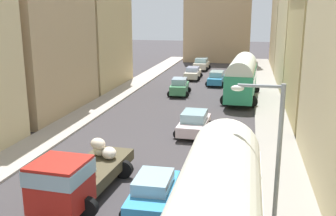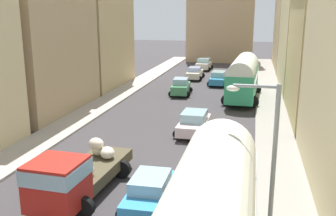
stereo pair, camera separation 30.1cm
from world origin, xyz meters
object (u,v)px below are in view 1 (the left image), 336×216
Objects in this scene: car_4 at (194,123)px; streetlamp_near at (271,150)px; parked_bus_1 at (242,76)px; car_5 at (217,78)px; car_1 at (193,73)px; car_3 at (154,192)px; cargo_truck_0 at (77,175)px; car_2 at (201,64)px; car_0 at (179,87)px.

car_4 is 13.17m from streetlamp_near.
car_5 is (-2.91, 6.94, -1.45)m from parked_bus_1.
parked_bus_1 reaches higher than car_1.
car_5 reaches higher than car_3.
cargo_truck_0 is 40.15m from car_2.
car_2 reaches higher than car_5.
streetlamp_near is at bearing -19.14° from car_3.
car_2 is 29.70m from car_4.
parked_bus_1 is 2.53× the size of car_0.
streetlamp_near reaches higher than car_3.
car_0 is 0.98× the size of car_2.
car_0 is at bearing 104.82° from car_4.
car_0 is at bearing -116.76° from car_5.
car_3 is (-2.99, -22.04, -1.47)m from parked_bus_1.
parked_bus_1 reaches higher than cargo_truck_0.
streetlamp_near reaches higher than cargo_truck_0.
streetlamp_near is at bearing -79.79° from car_2.
car_1 is at bearing 98.64° from car_4.
car_5 is (3.13, 6.21, -0.05)m from car_0.
car_3 reaches higher than car_1.
car_4 is (-2.81, -11.45, -1.46)m from parked_bus_1.
car_5 is (3.11, -11.12, -0.05)m from car_2.
cargo_truck_0 is at bearing -90.82° from car_0.
car_3 is (3.03, -40.11, -0.07)m from car_2.
parked_bus_1 is 11.99m from car_1.
car_4 is at bearing 89.00° from car_3.
car_5 is 0.73× the size of streetlamp_near.
car_0 reaches higher than car_5.
parked_bus_1 reaches higher than car_5.
car_5 is at bearing 90.30° from car_4.
cargo_truck_0 is 1.80× the size of car_0.
car_1 is 0.99× the size of car_5.
car_4 reaches higher than car_3.
car_3 is 5.48m from streetlamp_near.
car_4 is at bearing -83.79° from car_2.
streetlamp_near is at bearing -72.82° from car_0.
cargo_truck_0 is 11.22m from car_4.
parked_bus_1 is at bearing 73.93° from cargo_truck_0.
parked_bus_1 is 1.66× the size of streetlamp_near.
car_0 reaches higher than car_4.
cargo_truck_0 is 8.31m from streetlamp_near.
car_2 is at bearing 100.21° from streetlamp_near.
car_4 is (3.21, -29.52, -0.06)m from car_2.
car_0 is 25.61m from streetlamp_near.
car_4 reaches higher than car_1.
car_4 is (0.18, 10.59, 0.02)m from car_3.
parked_bus_1 is at bearing -71.57° from car_2.
car_2 is 11.55m from car_5.
car_4 is at bearing -89.70° from car_5.
parked_bus_1 reaches higher than car_0.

